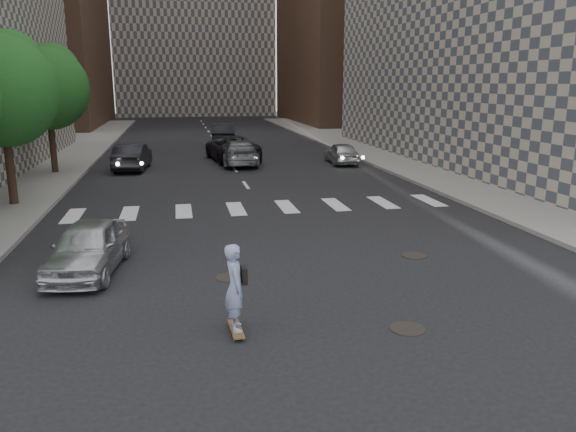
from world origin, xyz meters
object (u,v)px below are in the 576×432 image
skateboarder (235,287)px  traffic_car_a (132,157)px  traffic_car_b (240,152)px  traffic_car_e (223,134)px  traffic_car_d (341,153)px  tree_c (48,85)px  silver_sedan (88,247)px  traffic_car_c (232,148)px  tree_b (3,86)px

skateboarder → traffic_car_a: size_ratio=0.41×
traffic_car_b → traffic_car_e: 11.29m
traffic_car_d → traffic_car_e: bearing=-60.3°
tree_c → silver_sedan: 17.68m
traffic_car_a → silver_sedan: bearing=96.0°
skateboarder → traffic_car_c: size_ratio=0.33×
traffic_car_e → silver_sedan: bearing=82.9°
tree_c → traffic_car_d: tree_c is taller
traffic_car_d → tree_b: bearing=32.0°
traffic_car_a → tree_b: bearing=72.2°
silver_sedan → traffic_car_a: (-0.09, 17.63, 0.07)m
skateboarder → silver_sedan: skateboarder is taller
traffic_car_c → traffic_car_e: traffic_car_e is taller
tree_c → traffic_car_e: bearing=52.4°
traffic_car_c → skateboarder: bearing=76.8°
silver_sedan → traffic_car_a: traffic_car_a is taller
tree_b → silver_sedan: bearing=-65.7°
traffic_car_b → traffic_car_d: (6.00, -0.71, -0.10)m
tree_c → traffic_car_a: size_ratio=1.48×
traffic_car_b → traffic_car_c: bearing=-78.1°
silver_sedan → traffic_car_c: (5.73, 20.34, 0.11)m
skateboarder → traffic_car_e: size_ratio=0.37×
traffic_car_a → traffic_car_e: (6.04, 12.00, 0.08)m
skateboarder → traffic_car_d: 23.66m
silver_sedan → traffic_car_e: bearing=86.4°
traffic_car_d → traffic_car_c: bearing=-20.3°
skateboarder → traffic_car_d: skateboarder is taller
tree_b → traffic_car_d: size_ratio=1.75×
silver_sedan → traffic_car_b: traffic_car_b is taller
skateboarder → silver_sedan: 5.51m
traffic_car_b → traffic_car_c: (-0.27, 1.99, 0.04)m
traffic_car_b → traffic_car_a: bearing=10.7°
skateboarder → traffic_car_e: skateboarder is taller
tree_b → traffic_car_c: (9.68, 11.57, -3.87)m
silver_sedan → traffic_car_b: 19.30m
traffic_car_a → traffic_car_d: size_ratio=1.18×
tree_b → traffic_car_c: size_ratio=1.19×
tree_c → traffic_car_d: 16.47m
traffic_car_d → traffic_car_e: size_ratio=0.76×
traffic_car_b → traffic_car_e: size_ratio=1.03×
traffic_car_a → traffic_car_c: (5.82, 2.70, 0.04)m
traffic_car_a → traffic_car_c: bearing=-149.3°
tree_c → traffic_car_d: size_ratio=1.75×
skateboarder → traffic_car_e: 34.12m
silver_sedan → traffic_car_d: silver_sedan is taller
tree_c → traffic_car_a: (3.87, 0.86, -3.91)m
silver_sedan → traffic_car_b: bearing=79.7°
skateboarder → traffic_car_a: (-3.42, 22.01, -0.22)m
skateboarder → traffic_car_c: 24.83m
traffic_car_c → traffic_car_d: bearing=149.0°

